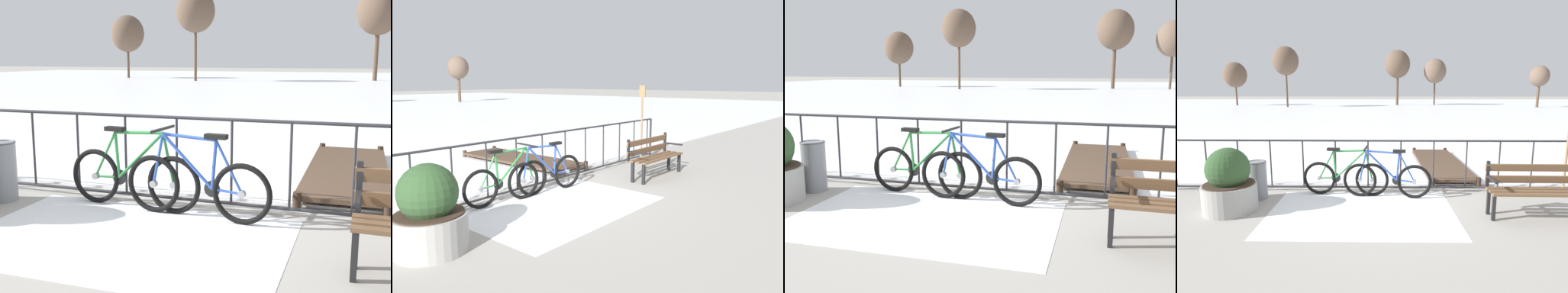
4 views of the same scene
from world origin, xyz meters
TOP-DOWN VIEW (x-y plane):
  - ground_plane at (0.00, 0.00)m, footprint 160.00×160.00m
  - snow_patch at (-0.41, -1.20)m, footprint 3.15×2.13m
  - railing_fence at (0.00, 0.00)m, footprint 9.06×0.06m
  - bicycle_near_railing at (0.05, -0.40)m, footprint 1.71×0.52m
  - bicycle_second at (-0.77, -0.28)m, footprint 1.71×0.52m
  - park_bench at (2.48, -1.27)m, footprint 1.61×0.50m
  - planter_with_shrub at (-2.68, -1.13)m, footprint 0.90×0.90m
  - trash_bin at (-2.42, -0.50)m, footprint 0.35×0.35m
  - oar_upright at (3.45, -0.36)m, footprint 0.04×0.16m
  - wooden_dock at (1.54, 2.05)m, footprint 1.10×3.61m
  - tree_far_east at (17.73, 30.06)m, footprint 2.07×2.07m

SIDE VIEW (x-z plane):
  - ground_plane at x=0.00m, z-range 0.00..0.00m
  - snow_patch at x=-0.41m, z-range 0.00..0.01m
  - wooden_dock at x=1.54m, z-range 0.02..0.22m
  - bicycle_near_railing at x=0.05m, z-range -0.12..0.86m
  - bicycle_second at x=-0.77m, z-range -0.12..0.86m
  - trash_bin at x=-2.42m, z-range 0.01..0.74m
  - planter_with_shrub at x=-2.68m, z-range -0.07..1.04m
  - park_bench at x=2.48m, z-range 0.07..0.96m
  - railing_fence at x=0.00m, z-range 0.02..1.09m
  - oar_upright at x=3.45m, z-range 0.15..2.13m
  - tree_far_east at x=17.73m, z-range 1.11..5.70m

